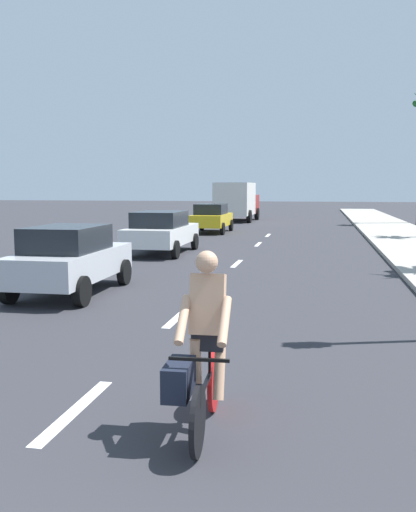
{
  "coord_description": "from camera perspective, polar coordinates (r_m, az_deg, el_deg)",
  "views": [
    {
      "loc": [
        2.57,
        -0.87,
        2.42
      ],
      "look_at": [
        0.45,
        9.56,
        1.1
      ],
      "focal_mm": 38.5,
      "sensor_mm": 36.0,
      "label": 1
    }
  ],
  "objects": [
    {
      "name": "lane_stripe_4",
      "position": [
        17.69,
        3.01,
        -0.79
      ],
      "size": [
        0.16,
        1.8,
        0.01
      ],
      "primitive_type": "cube",
      "color": "white",
      "rests_on": "ground"
    },
    {
      "name": "parked_car_silver",
      "position": [
        12.93,
        -14.13,
        -0.19
      ],
      "size": [
        1.87,
        3.9,
        1.57
      ],
      "rotation": [
        0.0,
        0.0,
        0.02
      ],
      "color": "#B7BABF",
      "rests_on": "ground"
    },
    {
      "name": "parked_car_yellow",
      "position": [
        29.98,
        0.36,
        4.04
      ],
      "size": [
        1.89,
        4.05,
        1.57
      ],
      "rotation": [
        0.0,
        0.0,
        -0.0
      ],
      "color": "gold",
      "rests_on": "ground"
    },
    {
      "name": "lane_stripe_2",
      "position": [
        10.46,
        -3.1,
        -6.3
      ],
      "size": [
        0.16,
        1.8,
        0.01
      ],
      "primitive_type": "cube",
      "color": "white",
      "rests_on": "ground"
    },
    {
      "name": "ground_plane",
      "position": [
        21.16,
        4.43,
        0.48
      ],
      "size": [
        160.0,
        160.0,
        0.0
      ],
      "primitive_type": "plane",
      "color": "#2D2D33"
    },
    {
      "name": "cyclist",
      "position": [
        5.46,
        -0.73,
        -9.87
      ],
      "size": [
        0.64,
        1.71,
        1.82
      ],
      "rotation": [
        0.0,
        0.0,
        3.19
      ],
      "color": "black",
      "rests_on": "ground"
    },
    {
      "name": "parked_car_white",
      "position": [
        20.42,
        -4.87,
        2.61
      ],
      "size": [
        2.02,
        4.37,
        1.57
      ],
      "rotation": [
        0.0,
        0.0,
        -0.0
      ],
      "color": "white",
      "rests_on": "ground"
    },
    {
      "name": "lane_stripe_5",
      "position": [
        23.84,
        5.23,
        1.23
      ],
      "size": [
        0.16,
        1.8,
        0.01
      ],
      "primitive_type": "cube",
      "color": "white",
      "rests_on": "ground"
    },
    {
      "name": "lane_stripe_3",
      "position": [
        13.6,
        0.4,
        -3.16
      ],
      "size": [
        0.16,
        1.8,
        0.01
      ],
      "primitive_type": "cube",
      "color": "white",
      "rests_on": "ground"
    },
    {
      "name": "delivery_truck",
      "position": [
        40.39,
        3.01,
        5.76
      ],
      "size": [
        2.81,
        6.3,
        2.8
      ],
      "rotation": [
        0.0,
        0.0,
        -0.03
      ],
      "color": "maroon",
      "rests_on": "ground"
    },
    {
      "name": "lane_stripe_6",
      "position": [
        28.44,
        6.26,
        2.16
      ],
      "size": [
        0.16,
        1.8,
        0.01
      ],
      "primitive_type": "cube",
      "color": "white",
      "rests_on": "ground"
    },
    {
      "name": "lane_stripe_1",
      "position": [
        6.4,
        -13.65,
        -15.3
      ],
      "size": [
        0.16,
        1.8,
        0.01
      ],
      "primitive_type": "cube",
      "color": "white",
      "rests_on": "ground"
    }
  ]
}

